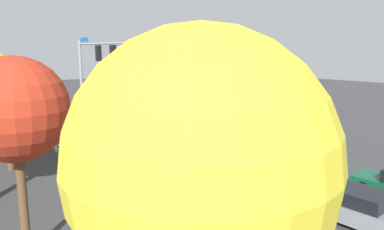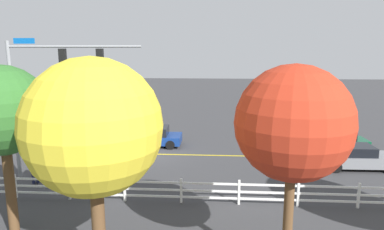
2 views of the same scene
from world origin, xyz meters
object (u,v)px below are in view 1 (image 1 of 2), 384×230
at_px(tree_3, 201,162).
at_px(tree_4, 4,86).
at_px(car_2, 363,210).
at_px(pedestrian, 82,135).
at_px(tree_2, 15,110).
at_px(car_1, 211,134).

xyz_separation_m(tree_3, tree_4, (17.63, -1.47, -0.31)).
xyz_separation_m(car_2, pedestrian, (17.60, 3.50, 0.26)).
relative_size(tree_2, tree_4, 1.02).
xyz_separation_m(car_1, pedestrian, (4.84, 7.50, 0.26)).
relative_size(car_1, tree_2, 0.64).
relative_size(car_2, tree_3, 0.64).
relative_size(car_1, car_2, 0.91).
distance_m(car_1, car_2, 13.37).
height_order(car_1, car_2, car_1).
bearing_deg(tree_2, pedestrian, -31.16).
bearing_deg(tree_3, car_2, -79.45).
height_order(car_1, tree_2, tree_2).
bearing_deg(tree_2, car_1, -65.38).
xyz_separation_m(car_1, tree_2, (-6.61, 14.42, 4.17)).
relative_size(car_2, pedestrian, 2.70).
distance_m(car_1, tree_3, 20.66).
height_order(car_1, tree_3, tree_3).
bearing_deg(pedestrian, car_2, -103.32).
xyz_separation_m(pedestrian, tree_4, (-1.81, 4.96, 3.80)).
distance_m(car_1, tree_2, 16.40).
relative_size(tree_2, tree_3, 0.92).
distance_m(pedestrian, tree_2, 13.93).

